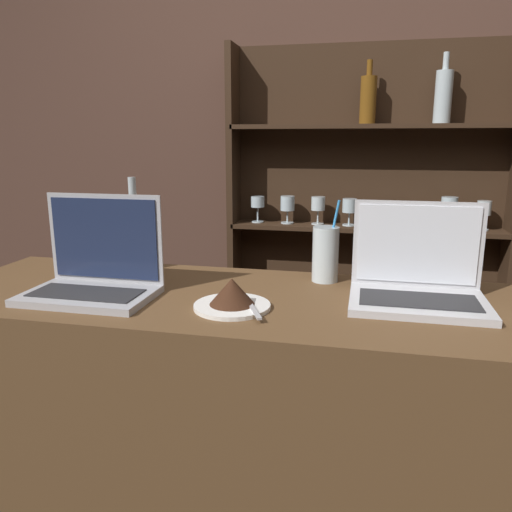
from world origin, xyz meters
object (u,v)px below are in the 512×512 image
at_px(laptop_near, 95,272).
at_px(cake_plate, 232,296).
at_px(laptop_far, 417,281).
at_px(water_glass, 325,254).
at_px(wine_bottle_clear, 135,235).

relative_size(laptop_near, cake_plate, 1.73).
bearing_deg(laptop_far, water_glass, 150.78).
relative_size(laptop_near, laptop_far, 0.99).
relative_size(laptop_near, wine_bottle_clear, 1.13).
xyz_separation_m(laptop_near, water_glass, (0.56, 0.25, 0.02)).
bearing_deg(water_glass, wine_bottle_clear, 179.56).
bearing_deg(wine_bottle_clear, cake_plate, -36.85).
bearing_deg(wine_bottle_clear, water_glass, -0.44).
xyz_separation_m(laptop_near, wine_bottle_clear, (-0.01, 0.26, 0.05)).
distance_m(cake_plate, water_glass, 0.34).
height_order(laptop_near, laptop_far, laptop_near).
relative_size(laptop_far, wine_bottle_clear, 1.14).
relative_size(cake_plate, water_glass, 0.81).
distance_m(laptop_far, water_glass, 0.27).
height_order(laptop_near, wine_bottle_clear, wine_bottle_clear).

